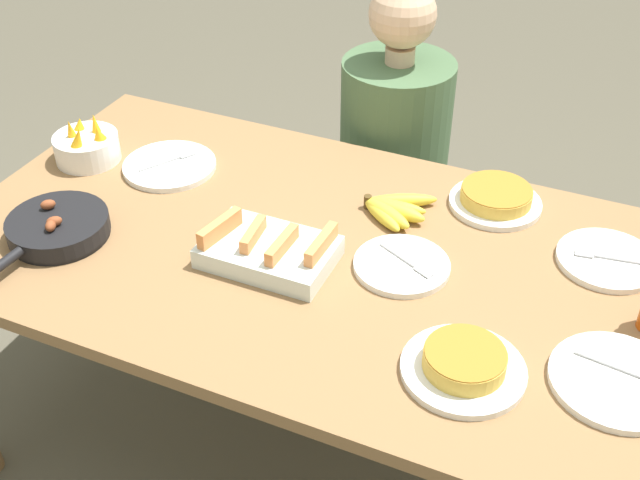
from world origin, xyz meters
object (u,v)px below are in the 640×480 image
at_px(banana_bunch, 392,209).
at_px(empty_plate_near_front, 617,381).
at_px(empty_plate_mid_edge, 607,260).
at_px(fruit_bowl_mango, 87,146).
at_px(frittata_plate_side, 496,198).
at_px(person_figure, 391,189).
at_px(melon_tray, 269,250).
at_px(frittata_plate_center, 464,364).
at_px(empty_plate_far_left, 402,265).
at_px(empty_plate_far_right, 170,166).
at_px(skillet, 57,228).

relative_size(banana_bunch, empty_plate_near_front, 0.74).
bearing_deg(empty_plate_mid_edge, fruit_bowl_mango, -175.50).
bearing_deg(frittata_plate_side, fruit_bowl_mango, -167.88).
bearing_deg(person_figure, empty_plate_near_front, -48.66).
height_order(melon_tray, person_figure, person_figure).
distance_m(frittata_plate_center, empty_plate_near_front, 0.30).
relative_size(empty_plate_near_front, empty_plate_mid_edge, 1.13).
bearing_deg(frittata_plate_side, empty_plate_far_left, -111.60).
bearing_deg(melon_tray, empty_plate_far_left, 18.64).
xyz_separation_m(empty_plate_far_right, empty_plate_mid_edge, (1.16, 0.06, 0.00)).
bearing_deg(skillet, empty_plate_far_right, 172.61).
xyz_separation_m(melon_tray, empty_plate_near_front, (0.80, -0.07, -0.02)).
distance_m(empty_plate_mid_edge, fruit_bowl_mango, 1.40).
bearing_deg(person_figure, frittata_plate_side, -42.19).
bearing_deg(fruit_bowl_mango, banana_bunch, 5.82).
bearing_deg(frittata_plate_center, fruit_bowl_mango, 162.69).
bearing_deg(fruit_bowl_mango, empty_plate_far_right, 12.48).
bearing_deg(empty_plate_near_front, empty_plate_far_left, 161.25).
height_order(empty_plate_mid_edge, fruit_bowl_mango, fruit_bowl_mango).
relative_size(frittata_plate_side, empty_plate_far_left, 1.05).
relative_size(frittata_plate_side, empty_plate_far_right, 0.93).
bearing_deg(empty_plate_far_left, person_figure, 110.53).
distance_m(frittata_plate_center, fruit_bowl_mango, 1.24).
xyz_separation_m(empty_plate_near_front, empty_plate_far_right, (-1.24, 0.33, -0.00)).
bearing_deg(empty_plate_mid_edge, empty_plate_near_front, -79.47).
xyz_separation_m(melon_tray, skillet, (-0.51, -0.13, -0.00)).
bearing_deg(empty_plate_far_right, fruit_bowl_mango, -167.52).
xyz_separation_m(skillet, frittata_plate_side, (0.94, 0.57, -0.00)).
height_order(banana_bunch, empty_plate_far_right, banana_bunch).
relative_size(frittata_plate_center, empty_plate_near_front, 0.95).
height_order(empty_plate_mid_edge, person_figure, person_figure).
relative_size(empty_plate_far_right, empty_plate_mid_edge, 1.09).
bearing_deg(frittata_plate_side, banana_bunch, -147.27).
relative_size(banana_bunch, frittata_plate_center, 0.78).
height_order(skillet, frittata_plate_center, skillet).
bearing_deg(fruit_bowl_mango, empty_plate_near_front, -10.65).
distance_m(empty_plate_far_right, empty_plate_mid_edge, 1.17).
bearing_deg(skillet, frittata_plate_center, 91.67).
height_order(melon_tray, empty_plate_near_front, melon_tray).
bearing_deg(empty_plate_far_right, frittata_plate_center, -23.84).
height_order(frittata_plate_side, empty_plate_far_right, frittata_plate_side).
distance_m(skillet, fruit_bowl_mango, 0.37).
height_order(skillet, empty_plate_near_front, skillet).
height_order(melon_tray, frittata_plate_side, melon_tray).
bearing_deg(empty_plate_far_left, empty_plate_mid_edge, 26.38).
xyz_separation_m(frittata_plate_side, empty_plate_far_right, (-0.87, -0.18, -0.02)).
xyz_separation_m(empty_plate_far_left, empty_plate_mid_edge, (0.43, 0.21, -0.00)).
height_order(empty_plate_near_front, fruit_bowl_mango, fruit_bowl_mango).
height_order(banana_bunch, empty_plate_far_left, banana_bunch).
height_order(banana_bunch, melon_tray, melon_tray).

